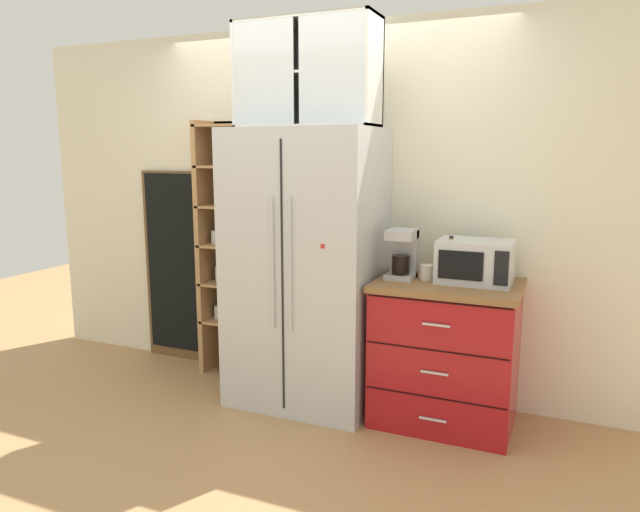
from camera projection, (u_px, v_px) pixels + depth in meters
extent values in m
plane|color=tan|center=(307.00, 398.00, 4.06)|extent=(10.70, 10.70, 0.00)
cube|color=silver|center=(329.00, 210.00, 4.19)|extent=(5.00, 0.10, 2.55)
cube|color=silver|center=(306.00, 268.00, 3.89)|extent=(0.96, 0.70, 1.84)
cube|color=black|center=(282.00, 279.00, 3.57)|extent=(0.01, 0.01, 1.69)
cylinder|color=silver|center=(273.00, 264.00, 3.57)|extent=(0.02, 0.02, 0.83)
cylinder|color=silver|center=(290.00, 265.00, 3.52)|extent=(0.02, 0.02, 0.83)
cube|color=red|center=(323.00, 246.00, 3.43)|extent=(0.02, 0.01, 0.02)
cube|color=brown|center=(239.00, 248.00, 4.51)|extent=(0.48, 0.04, 1.91)
cube|color=tan|center=(206.00, 249.00, 4.45)|extent=(0.04, 0.25, 1.91)
cube|color=tan|center=(252.00, 252.00, 4.30)|extent=(0.04, 0.25, 1.91)
cube|color=tan|center=(231.00, 321.00, 4.47)|extent=(0.42, 0.25, 0.02)
cylinder|color=silver|center=(219.00, 312.00, 4.52)|extent=(0.08, 0.08, 0.09)
cylinder|color=#CCB78C|center=(219.00, 314.00, 4.52)|extent=(0.07, 0.07, 0.06)
cylinder|color=#B2B2B7|center=(219.00, 306.00, 4.51)|extent=(0.08, 0.08, 0.01)
cylinder|color=silver|center=(230.00, 313.00, 4.44)|extent=(0.06, 0.06, 0.12)
cylinder|color=brown|center=(230.00, 315.00, 4.45)|extent=(0.05, 0.05, 0.08)
cylinder|color=#B2B2B7|center=(229.00, 305.00, 4.43)|extent=(0.06, 0.06, 0.01)
cylinder|color=silver|center=(245.00, 315.00, 4.41)|extent=(0.08, 0.08, 0.11)
cylinder|color=white|center=(245.00, 317.00, 4.42)|extent=(0.07, 0.07, 0.08)
cylinder|color=#B2B2B7|center=(244.00, 307.00, 4.40)|extent=(0.08, 0.08, 0.01)
cube|color=tan|center=(230.00, 284.00, 4.42)|extent=(0.42, 0.25, 0.02)
cylinder|color=silver|center=(219.00, 274.00, 4.47)|extent=(0.06, 0.06, 0.11)
cylinder|color=#B77A38|center=(219.00, 276.00, 4.47)|extent=(0.06, 0.06, 0.07)
cylinder|color=#B2B2B7|center=(219.00, 267.00, 4.46)|extent=(0.06, 0.06, 0.01)
cylinder|color=silver|center=(231.00, 275.00, 4.42)|extent=(0.07, 0.07, 0.11)
cylinder|color=beige|center=(231.00, 277.00, 4.43)|extent=(0.06, 0.06, 0.07)
cylinder|color=#B2B2B7|center=(231.00, 268.00, 4.41)|extent=(0.06, 0.06, 0.01)
cylinder|color=silver|center=(244.00, 277.00, 4.37)|extent=(0.06, 0.06, 0.12)
cylinder|color=#E0C67F|center=(244.00, 279.00, 4.37)|extent=(0.06, 0.06, 0.08)
cylinder|color=#B2B2B7|center=(244.00, 268.00, 4.36)|extent=(0.06, 0.06, 0.01)
cube|color=tan|center=(229.00, 246.00, 4.37)|extent=(0.42, 0.25, 0.02)
cylinder|color=silver|center=(216.00, 238.00, 4.39)|extent=(0.07, 0.07, 0.09)
cylinder|color=#2D2D2D|center=(216.00, 240.00, 4.40)|extent=(0.06, 0.06, 0.06)
cylinder|color=#B2B2B7|center=(216.00, 231.00, 4.38)|extent=(0.07, 0.07, 0.01)
cylinder|color=silver|center=(230.00, 237.00, 4.36)|extent=(0.07, 0.07, 0.11)
cylinder|color=white|center=(230.00, 239.00, 4.37)|extent=(0.06, 0.06, 0.08)
cylinder|color=#B2B2B7|center=(230.00, 229.00, 4.35)|extent=(0.07, 0.07, 0.01)
cylinder|color=silver|center=(242.00, 239.00, 4.30)|extent=(0.07, 0.07, 0.11)
cylinder|color=#382316|center=(242.00, 241.00, 4.30)|extent=(0.06, 0.06, 0.07)
cylinder|color=#B2B2B7|center=(242.00, 230.00, 4.29)|extent=(0.06, 0.06, 0.01)
cube|color=tan|center=(228.00, 207.00, 4.32)|extent=(0.42, 0.25, 0.02)
cube|color=tan|center=(227.00, 167.00, 4.26)|extent=(0.42, 0.25, 0.02)
cube|color=tan|center=(225.00, 126.00, 4.21)|extent=(0.42, 0.25, 0.02)
cube|color=#A8161C|center=(446.00, 355.00, 3.65)|extent=(0.84, 0.62, 0.86)
cube|color=olive|center=(448.00, 285.00, 3.57)|extent=(0.87, 0.65, 0.04)
cube|color=black|center=(434.00, 398.00, 3.39)|extent=(0.82, 0.00, 0.01)
cube|color=silver|center=(433.00, 420.00, 3.41)|extent=(0.16, 0.01, 0.01)
cube|color=black|center=(436.00, 351.00, 3.34)|extent=(0.82, 0.00, 0.01)
cube|color=silver|center=(434.00, 373.00, 3.36)|extent=(0.16, 0.01, 0.01)
cube|color=black|center=(437.00, 302.00, 3.29)|extent=(0.82, 0.00, 0.01)
cube|color=silver|center=(436.00, 325.00, 3.31)|extent=(0.16, 0.01, 0.01)
cube|color=silver|center=(475.00, 261.00, 3.53)|extent=(0.44, 0.32, 0.26)
cube|color=black|center=(460.00, 265.00, 3.41)|extent=(0.26, 0.01, 0.17)
cube|color=black|center=(501.00, 269.00, 3.32)|extent=(0.08, 0.01, 0.20)
cube|color=#B7B7BC|center=(401.00, 276.00, 3.66)|extent=(0.17, 0.20, 0.03)
cube|color=#B7B7BC|center=(404.00, 253.00, 3.70)|extent=(0.17, 0.06, 0.30)
cube|color=#B7B7BC|center=(402.00, 234.00, 3.61)|extent=(0.17, 0.20, 0.06)
cylinder|color=black|center=(401.00, 265.00, 3.64)|extent=(0.11, 0.11, 0.12)
cylinder|color=silver|center=(426.00, 272.00, 3.62)|extent=(0.08, 0.08, 0.09)
torus|color=silver|center=(435.00, 272.00, 3.60)|extent=(0.05, 0.01, 0.05)
cylinder|color=red|center=(447.00, 277.00, 3.51)|extent=(0.07, 0.07, 0.08)
torus|color=red|center=(455.00, 277.00, 3.49)|extent=(0.05, 0.01, 0.05)
cylinder|color=navy|center=(450.00, 267.00, 3.59)|extent=(0.07, 0.07, 0.17)
cone|color=navy|center=(451.00, 253.00, 3.57)|extent=(0.07, 0.07, 0.04)
cylinder|color=navy|center=(451.00, 248.00, 3.57)|extent=(0.03, 0.03, 0.07)
cylinder|color=black|center=(451.00, 242.00, 3.56)|extent=(0.03, 0.03, 0.01)
cylinder|color=brown|center=(450.00, 265.00, 3.58)|extent=(0.06, 0.06, 0.20)
cone|color=brown|center=(451.00, 248.00, 3.56)|extent=(0.06, 0.06, 0.04)
cylinder|color=brown|center=(451.00, 244.00, 3.56)|extent=(0.03, 0.03, 0.07)
cylinder|color=black|center=(451.00, 237.00, 3.55)|extent=(0.03, 0.03, 0.01)
cube|color=silver|center=(316.00, 77.00, 3.82)|extent=(0.92, 0.02, 0.67)
cube|color=silver|center=(307.00, 20.00, 3.63)|extent=(0.92, 0.32, 0.02)
cube|color=silver|center=(307.00, 126.00, 3.75)|extent=(0.92, 0.32, 0.02)
cube|color=silver|center=(245.00, 77.00, 3.86)|extent=(0.02, 0.32, 0.67)
cube|color=silver|center=(375.00, 70.00, 3.51)|extent=(0.02, 0.32, 0.67)
cube|color=silver|center=(307.00, 74.00, 3.69)|extent=(0.89, 0.30, 0.02)
cube|color=silver|center=(263.00, 73.00, 3.64)|extent=(0.42, 0.01, 0.63)
cube|color=silver|center=(331.00, 69.00, 3.46)|extent=(0.42, 0.01, 0.63)
cylinder|color=silver|center=(263.00, 125.00, 3.87)|extent=(0.05, 0.05, 0.00)
cylinder|color=silver|center=(263.00, 120.00, 3.86)|extent=(0.01, 0.01, 0.07)
cone|color=silver|center=(263.00, 111.00, 3.85)|extent=(0.06, 0.06, 0.05)
cylinder|color=silver|center=(354.00, 124.00, 3.62)|extent=(0.05, 0.05, 0.00)
cylinder|color=silver|center=(354.00, 118.00, 3.61)|extent=(0.01, 0.01, 0.07)
cone|color=silver|center=(354.00, 108.00, 3.60)|extent=(0.06, 0.06, 0.05)
cylinder|color=white|center=(268.00, 70.00, 3.79)|extent=(0.06, 0.06, 0.07)
cylinder|color=white|center=(348.00, 65.00, 3.57)|extent=(0.06, 0.06, 0.07)
cube|color=brown|center=(177.00, 267.00, 4.72)|extent=(0.60, 0.04, 1.54)
cube|color=black|center=(176.00, 263.00, 4.70)|extent=(0.54, 0.01, 1.44)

